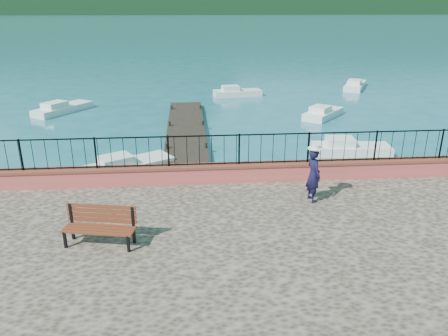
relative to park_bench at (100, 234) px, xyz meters
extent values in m
plane|color=#19596B|center=(3.99, -0.06, -1.48)|extent=(2000.00, 2000.00, 0.00)
cube|color=#CB494D|center=(3.99, 3.64, 0.01)|extent=(28.00, 0.46, 0.58)
cube|color=black|center=(3.99, 3.64, 0.77)|extent=(27.00, 0.05, 0.95)
cube|color=#2D231C|center=(1.99, 11.94, -1.33)|extent=(2.00, 16.00, 0.30)
cube|color=black|center=(3.99, 299.94, 7.52)|extent=(900.00, 60.00, 18.00)
ellipsoid|color=#142D23|center=(223.99, 559.94, -1.48)|extent=(448.00, 384.00, 180.00)
cube|color=black|center=(-0.01, -0.04, -0.07)|extent=(1.74, 0.84, 0.42)
cube|color=maroon|center=(0.04, 0.21, 0.39)|extent=(1.66, 0.41, 0.51)
imported|color=black|center=(5.62, 2.00, 0.50)|extent=(0.50, 0.64, 1.57)
cylinder|color=white|center=(5.62, 2.00, 1.34)|extent=(0.44, 0.44, 0.12)
cube|color=silver|center=(-0.37, 7.95, -1.08)|extent=(3.81, 2.99, 0.80)
cube|color=white|center=(9.59, 9.38, -1.08)|extent=(3.65, 1.68, 0.80)
cube|color=white|center=(10.37, 16.29, -1.08)|extent=(3.11, 3.30, 0.80)
cube|color=silver|center=(-5.84, 18.97, -1.08)|extent=(3.31, 4.06, 0.80)
cube|color=silver|center=(5.89, 23.34, -1.08)|extent=(3.69, 1.76, 0.80)
cube|color=silver|center=(15.89, 25.66, -1.08)|extent=(3.09, 4.26, 0.80)
camera|label=1|loc=(2.14, -9.22, 5.04)|focal=35.00mm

